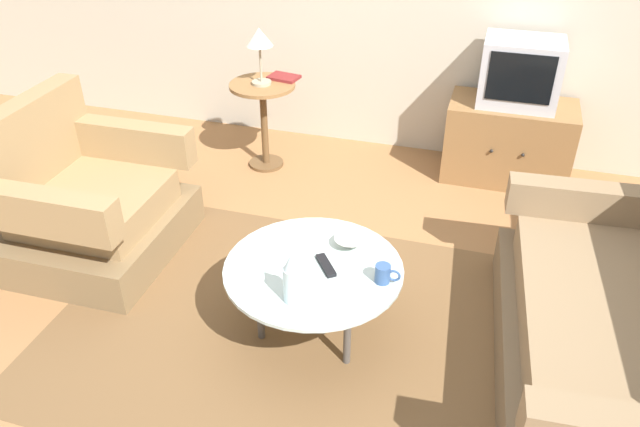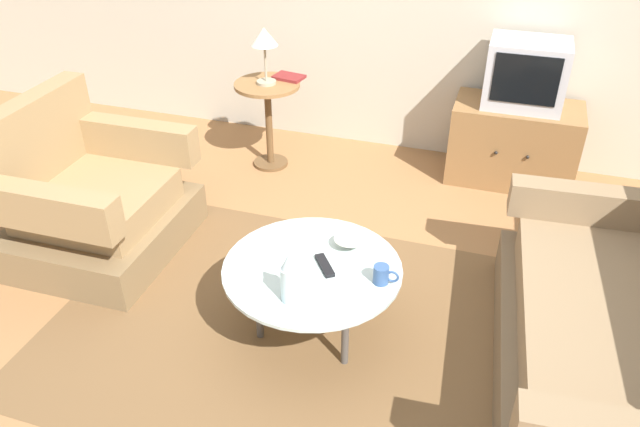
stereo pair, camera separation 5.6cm
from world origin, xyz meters
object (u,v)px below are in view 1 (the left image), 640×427
object	(u,v)px
television	(520,72)
book	(284,77)
vase	(292,278)
mug	(384,274)
couch	(631,335)
tv_stand	(508,141)
armchair	(87,205)
bowl	(350,242)
coffee_table	(313,272)
side_table	(263,108)
table_lamp	(259,41)
tv_remote_dark	(326,265)

from	to	relation	value
television	book	xyz separation A→B (m)	(-1.60, -0.21, -0.13)
television	vase	size ratio (longest dim) A/B	1.99
mug	couch	bearing A→B (deg)	4.38
tv_stand	mug	size ratio (longest dim) A/B	7.10
armchair	bowl	world-z (taller)	armchair
armchair	coffee_table	size ratio (longest dim) A/B	1.16
couch	coffee_table	size ratio (longest dim) A/B	1.99
side_table	bowl	size ratio (longest dim) A/B	4.10
side_table	armchair	bearing A→B (deg)	-115.40
table_lamp	television	bearing A→B (deg)	11.57
television	book	world-z (taller)	television
mug	bowl	bearing A→B (deg)	133.74
mug	side_table	bearing A→B (deg)	126.74
tv_stand	vase	size ratio (longest dim) A/B	3.34
vase	mug	bearing A→B (deg)	33.63
vase	couch	bearing A→B (deg)	12.49
mug	book	xyz separation A→B (m)	(-1.09, 1.75, 0.20)
couch	side_table	xyz separation A→B (m)	(-2.30, 1.53, 0.16)
couch	bowl	xyz separation A→B (m)	(-1.31, 0.14, 0.14)
bowl	tv_remote_dark	size ratio (longest dim) A/B	0.95
couch	book	distance (m)	2.77
table_lamp	vase	world-z (taller)	table_lamp
mug	tv_remote_dark	world-z (taller)	mug
armchair	couch	world-z (taller)	couch
television	book	bearing A→B (deg)	-172.54
tv_stand	television	world-z (taller)	television
mug	book	bearing A→B (deg)	121.97
side_table	mug	world-z (taller)	side_table
television	bowl	size ratio (longest dim) A/B	3.25
television	mug	size ratio (longest dim) A/B	4.23
armchair	side_table	world-z (taller)	armchair
television	book	distance (m)	1.61
mug	tv_remote_dark	xyz separation A→B (m)	(-0.28, 0.03, -0.04)
table_lamp	mug	xyz separation A→B (m)	(1.21, -1.61, -0.49)
vase	book	world-z (taller)	vase
bowl	tv_remote_dark	xyz separation A→B (m)	(-0.07, -0.19, -0.02)
armchair	television	world-z (taller)	television
coffee_table	side_table	distance (m)	1.82
coffee_table	side_table	xyz separation A→B (m)	(-0.86, 1.60, 0.08)
tv_stand	book	xyz separation A→B (m)	(-1.60, -0.19, 0.37)
television	table_lamp	distance (m)	1.75
vase	book	distance (m)	2.12
couch	coffee_table	distance (m)	1.44
couch	bowl	world-z (taller)	couch
bowl	television	bearing A→B (deg)	67.46
side_table	book	size ratio (longest dim) A/B	2.77
vase	bowl	distance (m)	0.49
couch	vase	distance (m)	1.51
armchair	table_lamp	distance (m)	1.56
mug	tv_remote_dark	bearing A→B (deg)	173.66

